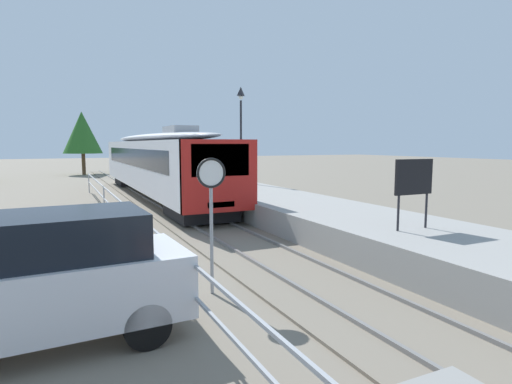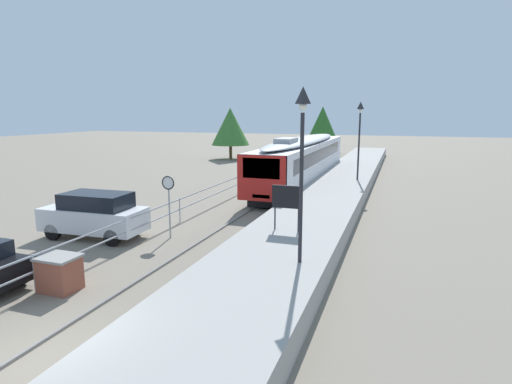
{
  "view_description": "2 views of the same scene",
  "coord_description": "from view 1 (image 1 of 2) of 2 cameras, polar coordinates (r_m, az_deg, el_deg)",
  "views": [
    {
      "loc": [
        -5.18,
        1.47,
        3.07
      ],
      "look_at": [
        0.4,
        13.16,
        1.6
      ],
      "focal_mm": 29.58,
      "sensor_mm": 36.0,
      "label": 1
    },
    {
      "loc": [
        7.15,
        -6.26,
        5.49
      ],
      "look_at": [
        0.4,
        13.16,
        1.6
      ],
      "focal_mm": 29.37,
      "sensor_mm": 36.0,
      "label": 2
    }
  ],
  "objects": [
    {
      "name": "ground_plane",
      "position": [
        20.88,
        -19.25,
        -2.34
      ],
      "size": [
        160.0,
        160.0,
        0.0
      ],
      "primitive_type": "plane",
      "color": "slate"
    },
    {
      "name": "track_rails",
      "position": [
        21.39,
        -11.24,
        -1.8
      ],
      "size": [
        3.2,
        60.0,
        0.14
      ],
      "color": "slate",
      "rests_on": "ground"
    },
    {
      "name": "commuter_train",
      "position": [
        24.44,
        -13.29,
        4.15
      ],
      "size": [
        2.82,
        20.57,
        3.74
      ],
      "color": "silver",
      "rests_on": "track_rails"
    },
    {
      "name": "station_platform",
      "position": [
        22.35,
        -3.17,
        -0.26
      ],
      "size": [
        3.9,
        60.0,
        0.9
      ],
      "primitive_type": "cube",
      "color": "#999691",
      "rests_on": "ground"
    },
    {
      "name": "platform_lamp_mid_platform",
      "position": [
        23.98,
        -2.06,
        10.19
      ],
      "size": [
        0.34,
        0.34,
        5.35
      ],
      "color": "#232328",
      "rests_on": "station_platform"
    },
    {
      "name": "platform_notice_board",
      "position": [
        11.4,
        20.56,
        1.61
      ],
      "size": [
        1.2,
        0.08,
        1.8
      ],
      "color": "#232328",
      "rests_on": "station_platform"
    },
    {
      "name": "speed_limit_sign",
      "position": [
        8.52,
        -6.06,
        0.05
      ],
      "size": [
        0.61,
        0.1,
        2.81
      ],
      "color": "#9EA0A5",
      "rests_on": "ground"
    },
    {
      "name": "carpark_fence",
      "position": [
        10.92,
        -15.13,
        -5.18
      ],
      "size": [
        0.06,
        36.06,
        1.25
      ],
      "color": "#9EA0A5",
      "rests_on": "ground"
    },
    {
      "name": "parked_suv_white",
      "position": [
        7.25,
        -27.79,
        -10.39
      ],
      "size": [
        4.68,
        2.09,
        2.04
      ],
      "color": "white",
      "rests_on": "ground"
    },
    {
      "name": "tree_behind_carpark",
      "position": [
        46.14,
        -22.44,
        7.44
      ],
      "size": [
        3.79,
        3.79,
        6.33
      ],
      "color": "brown",
      "rests_on": "ground"
    }
  ]
}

